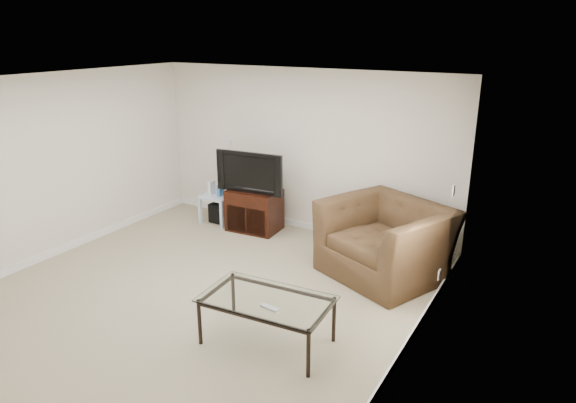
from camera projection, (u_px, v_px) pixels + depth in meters
The scene contains 18 objects.
floor at pixel (203, 293), 6.21m from camera, with size 5.00×5.00×0.00m, color tan.
ceiling at pixel (190, 82), 5.41m from camera, with size 5.00×5.00×0.00m, color white.
wall_back at pixel (302, 151), 7.86m from camera, with size 5.00×0.02×2.50m, color silver.
wall_left at pixel (54, 167), 6.99m from camera, with size 0.02×5.00×2.50m, color silver.
wall_right at pixel (413, 236), 4.63m from camera, with size 0.02×5.00×2.50m, color silver.
plate_back at pixel (228, 142), 8.52m from camera, with size 0.12×0.02×0.12m, color white.
plate_right_switch at pixel (454, 191), 5.95m from camera, with size 0.02×0.09×0.13m, color white.
plate_right_outlet at pixel (439, 275), 6.00m from camera, with size 0.02×0.08×0.12m, color white.
tv_stand at pixel (254, 210), 8.07m from camera, with size 0.79×0.55×0.66m, color black, non-canonical shape.
dvd_player at pixel (253, 198), 7.96m from camera, with size 0.44×0.31×0.06m, color black.
television at pixel (253, 171), 7.84m from camera, with size 1.02×0.20×0.63m, color black.
side_table at pixel (219, 208), 8.43m from camera, with size 0.49×0.49×0.47m, color #A6BDCA, non-canonical shape.
subwoofer at pixel (221, 212), 8.45m from camera, with size 0.31×0.31×0.31m, color black.
game_console at pixel (212, 188), 8.36m from camera, with size 0.05×0.16×0.22m, color white.
game_case at pixel (220, 190), 8.28m from camera, with size 0.05×0.14×0.19m, color #337FCC.
recliner at pixel (386, 229), 6.48m from camera, with size 1.46×0.95×1.27m, color #513821.
coffee_table at pixel (267, 321), 5.14m from camera, with size 1.28×0.72×0.50m, color black, non-canonical shape.
remote at pixel (269, 308), 4.87m from camera, with size 0.20×0.06×0.02m, color #B2B2B7.
Camera 1 is at (3.66, -4.28, 3.02)m, focal length 32.00 mm.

